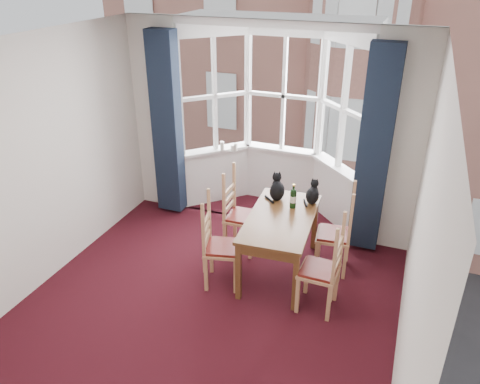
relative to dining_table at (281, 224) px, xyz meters
The scene contains 22 objects.
floor 1.44m from the dining_table, 115.31° to the right, with size 4.50×4.50×0.00m, color black.
ceiling 2.48m from the dining_table, 115.31° to the right, with size 4.50×4.50×0.00m, color white.
wall_left 2.89m from the dining_table, 155.65° to the right, with size 4.50×4.50×0.00m, color silver.
wall_right 2.00m from the dining_table, 38.35° to the right, with size 4.50×4.50×0.00m, color silver.
wall_back_pier_left 2.56m from the dining_table, 153.41° to the left, with size 0.70×0.12×2.80m, color silver.
wall_back_pier_right 1.72m from the dining_table, 44.82° to the left, with size 0.70×0.12×2.80m, color silver.
bay_window 1.84m from the dining_table, 108.78° to the left, with size 2.76×0.94×2.80m.
curtain_left 2.27m from the dining_table, 154.94° to the left, with size 0.38×0.22×2.60m, color #162032.
curtain_right 1.44m from the dining_table, 46.37° to the left, with size 0.38×0.22×2.60m, color #162032.
dining_table is the anchor object (origin of this frame).
chair_left_near 0.82m from the dining_table, 143.69° to the right, with size 0.49×0.50×0.92m.
chair_left_far 0.77m from the dining_table, 156.27° to the left, with size 0.41×0.43×0.92m.
chair_right_near 0.84m from the dining_table, 35.82° to the right, with size 0.41×0.43×0.92m.
chair_right_far 0.76m from the dining_table, 24.01° to the left, with size 0.44×0.46×0.92m.
cat_left 0.51m from the dining_table, 113.31° to the left, with size 0.26×0.30×0.35m.
cat_right 0.58m from the dining_table, 61.79° to the left, with size 0.17×0.23×0.31m.
wine_bottle 0.36m from the dining_table, 76.55° to the left, with size 0.08×0.08×0.31m.
candle_tall 2.00m from the dining_table, 133.10° to the left, with size 0.06×0.06×0.13m, color white.
candle_short 1.92m from the dining_table, 129.10° to the left, with size 0.06×0.06×0.09m, color white.
candle_extra 1.91m from the dining_table, 127.63° to the left, with size 0.05×0.05×0.12m, color white.
street 31.81m from the dining_table, 91.00° to the left, with size 80.00×80.00×0.00m, color #333335.
tenement_building 12.90m from the dining_table, 92.42° to the left, with size 18.40×7.80×15.20m.
Camera 1 is at (1.79, -3.43, 3.47)m, focal length 35.00 mm.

